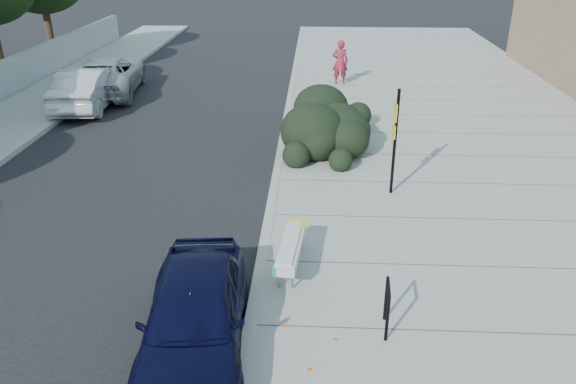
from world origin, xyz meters
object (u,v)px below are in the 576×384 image
sedan_navy (195,315)px  suv_silver (107,75)px  bench (291,247)px  pedestrian (340,62)px  sign_post (395,136)px  wagon_silver (88,88)px  bike_rack (387,303)px

sedan_navy → suv_silver: bearing=108.3°
bench → suv_silver: (-8.10, 13.00, 0.15)m
bench → pedestrian: (1.42, 14.54, 0.47)m
sign_post → wagon_silver: 12.83m
bench → pedestrian: size_ratio=1.03×
bike_rack → sign_post: sign_post is taller
bike_rack → sedan_navy: sedan_navy is taller
bench → sign_post: bearing=62.1°
bike_rack → sign_post: size_ratio=0.32×
bench → suv_silver: 15.32m
bench → wagon_silver: (-8.10, 10.98, 0.16)m
bench → pedestrian: 14.62m
bench → wagon_silver: bearing=131.8°
bench → pedestrian: pedestrian is taller
wagon_silver → pedestrian: (9.51, 3.56, 0.31)m
pedestrian → suv_silver: bearing=10.7°
suv_silver → sign_post: bearing=130.2°
bench → bike_rack: (1.62, -1.81, 0.07)m
wagon_silver → bench: bearing=122.1°
sign_post → sedan_navy: bearing=-129.3°
bike_rack → sedan_navy: size_ratio=0.22×
sign_post → bench: bearing=-130.0°
wagon_silver → suv_silver: size_ratio=0.85×
sedan_navy → pedestrian: size_ratio=2.15×
sedan_navy → sign_post: bearing=52.0°
sedan_navy → pedestrian: pedestrian is taller
pedestrian → sedan_navy: bearing=82.1°
sign_post → sedan_navy: size_ratio=0.67×
sedan_navy → wagon_silver: bearing=111.4°
bench → sedan_navy: 2.67m
bench → wagon_silver: 13.64m
bike_rack → wagon_silver: bearing=131.2°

